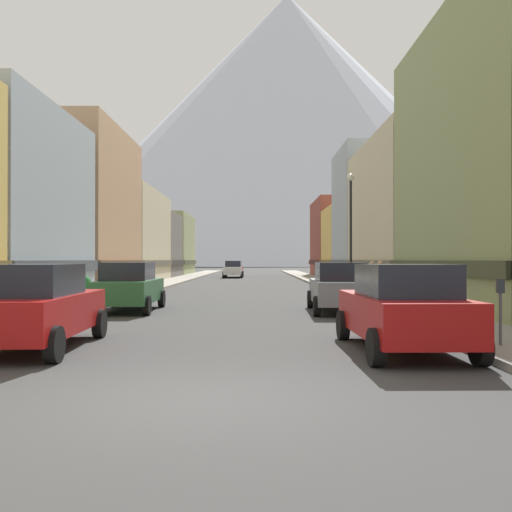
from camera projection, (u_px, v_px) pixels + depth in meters
ground_plane at (193, 401)px, 7.30m from camera, size 400.00×400.00×0.00m
sidewalk_left at (162, 283)px, 42.29m from camera, size 2.50×100.00×0.15m
sidewalk_right at (326, 283)px, 42.32m from camera, size 2.50×100.00×0.15m
storefront_left_2 at (58, 213)px, 34.75m from camera, size 8.40×11.11×10.02m
storefront_left_3 at (104, 238)px, 47.31m from camera, size 9.47×13.53×7.74m
storefront_left_4 at (133, 247)px, 58.51m from camera, size 9.45×8.71×6.78m
storefront_left_5 at (150, 246)px, 69.53m from camera, size 10.00×12.17×7.55m
storefront_right_2 at (431, 219)px, 33.64m from camera, size 8.34×13.37×9.05m
storefront_right_3 at (377, 219)px, 44.72m from camera, size 6.68×8.46×10.78m
storefront_right_4 at (376, 245)px, 53.08m from camera, size 10.18×8.09×6.85m
storefront_right_5 at (350, 240)px, 63.08m from camera, size 8.61×11.29×8.65m
car_left_0 at (33, 306)px, 11.54m from camera, size 2.19×4.46×1.78m
car_left_1 at (128, 287)px, 20.16m from camera, size 2.14×4.43×1.78m
car_right_0 at (401, 307)px, 11.28m from camera, size 2.12×4.43×1.78m
car_right_1 at (338, 287)px, 19.83m from camera, size 2.19×4.46×1.78m
car_driving_0 at (232, 269)px, 58.60m from camera, size 2.06×4.40×1.78m
car_driving_1 at (233, 269)px, 60.39m from camera, size 2.06×4.40×1.78m
parking_meter_near at (499, 302)px, 11.19m from camera, size 0.14×0.10×1.33m
potted_plant_1 at (81, 285)px, 24.99m from camera, size 0.76×0.76×1.04m
pedestrian_0 at (379, 281)px, 24.20m from camera, size 0.36×0.36×1.71m
pedestrian_1 at (371, 280)px, 25.89m from camera, size 0.36×0.36×1.69m
pedestrian_2 at (138, 277)px, 33.41m from camera, size 0.36×0.36×1.54m
streetlamp_right at (349, 216)px, 26.49m from camera, size 0.36×0.36×5.86m
mountain_backdrop at (286, 129)px, 267.81m from camera, size 238.39×238.39×130.29m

